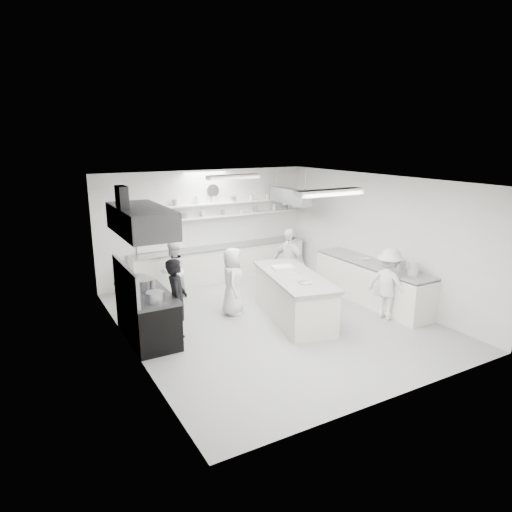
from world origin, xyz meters
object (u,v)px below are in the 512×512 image
prep_island (293,297)px  cook_stove (177,301)px  stove (148,317)px  back_counter (222,263)px  cook_back (173,271)px  right_counter (371,283)px

prep_island → cook_stove: size_ratio=1.54×
stove → prep_island: 3.11m
back_counter → cook_stove: 4.03m
back_counter → cook_back: cook_back is taller
stove → right_counter: bearing=-6.5°
back_counter → cook_back: (-1.71, -0.89, 0.26)m
back_counter → cook_back: size_ratio=3.49×
stove → right_counter: (5.25, -0.60, 0.02)m
back_counter → cook_stove: bearing=-127.1°
cook_stove → cook_back: (0.72, 2.31, -0.11)m
back_counter → right_counter: right_counter is taller
back_counter → cook_stove: size_ratio=3.03×
stove → cook_back: 2.27m
prep_island → cook_back: 3.08m
back_counter → prep_island: prep_island is taller
stove → cook_stove: size_ratio=1.09×
right_counter → prep_island: 2.19m
cook_stove → right_counter: bearing=-72.0°
prep_island → back_counter: bearing=104.8°
right_counter → cook_back: cook_back is taller
back_counter → right_counter: (2.35, -3.40, 0.01)m
right_counter → prep_island: (-2.19, 0.08, -0.00)m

